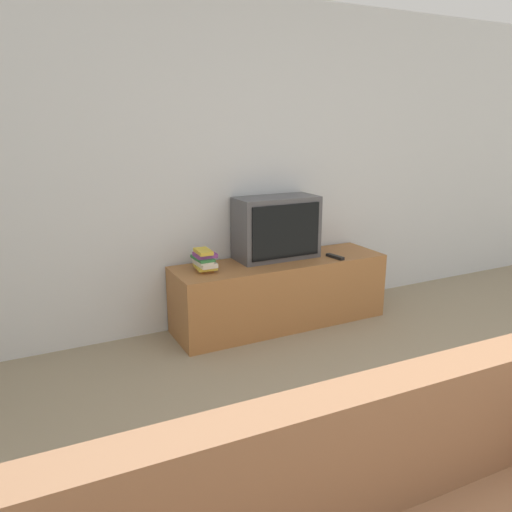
# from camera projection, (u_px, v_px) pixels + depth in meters

# --- Properties ---
(wall_back) EXTENTS (9.00, 0.06, 2.60)m
(wall_back) POSITION_uv_depth(u_px,v_px,m) (239.00, 166.00, 4.06)
(wall_back) COLOR silver
(wall_back) RESTS_ON ground_plane
(tv_stand) EXTENTS (1.80, 0.52, 0.55)m
(tv_stand) POSITION_uv_depth(u_px,v_px,m) (280.00, 292.00, 4.16)
(tv_stand) COLOR #9E6638
(tv_stand) RESTS_ON ground_plane
(television) EXTENTS (0.69, 0.33, 0.51)m
(television) POSITION_uv_depth(u_px,v_px,m) (277.00, 228.00, 4.11)
(television) COLOR #4C4C51
(television) RESTS_ON tv_stand
(book_stack) EXTENTS (0.16, 0.22, 0.17)m
(book_stack) POSITION_uv_depth(u_px,v_px,m) (204.00, 260.00, 3.79)
(book_stack) COLOR #995623
(book_stack) RESTS_ON tv_stand
(remote_on_stand) EXTENTS (0.07, 0.19, 0.02)m
(remote_on_stand) POSITION_uv_depth(u_px,v_px,m) (335.00, 257.00, 4.16)
(remote_on_stand) COLOR black
(remote_on_stand) RESTS_ON tv_stand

